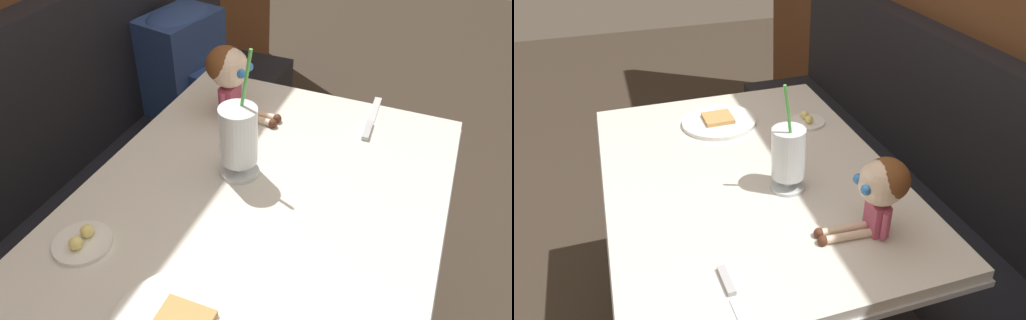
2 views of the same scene
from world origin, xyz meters
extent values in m
cube|color=black|center=(0.00, 0.77, 0.23)|extent=(2.60, 0.48, 0.45)
cube|color=silver|center=(0.00, 0.18, 0.72)|extent=(1.10, 0.80, 0.03)
cube|color=#B7BABF|center=(0.00, 0.18, 0.70)|extent=(1.11, 0.81, 0.02)
cylinder|color=#A5A8AD|center=(0.00, 0.18, 0.37)|extent=(0.14, 0.14, 0.65)
cylinder|color=silver|center=(0.11, 0.26, 0.74)|extent=(0.10, 0.10, 0.01)
cylinder|color=silver|center=(0.11, 0.26, 0.77)|extent=(0.03, 0.03, 0.03)
cylinder|color=silver|center=(0.11, 0.26, 0.85)|extent=(0.09, 0.09, 0.14)
cylinder|color=brown|center=(0.11, 0.26, 0.84)|extent=(0.08, 0.08, 0.12)
cylinder|color=#51B74C|center=(0.12, 0.25, 0.95)|extent=(0.02, 0.04, 0.22)
cylinder|color=white|center=(-0.23, 0.45, 0.74)|extent=(0.12, 0.12, 0.01)
sphere|color=#F4E07A|center=(-0.25, 0.45, 0.76)|extent=(0.03, 0.03, 0.03)
sphere|color=#F4E07A|center=(-0.21, 0.45, 0.76)|extent=(0.03, 0.03, 0.03)
cube|color=silver|center=(0.52, 0.02, 0.74)|extent=(0.14, 0.03, 0.00)
cube|color=#B2B5BA|center=(0.40, 0.01, 0.75)|extent=(0.09, 0.02, 0.01)
cube|color=#B74C6B|center=(0.35, 0.40, 0.78)|extent=(0.07, 0.04, 0.08)
sphere|color=beige|center=(0.35, 0.40, 0.88)|extent=(0.11, 0.11, 0.11)
ellipsoid|color=brown|center=(0.35, 0.41, 0.89)|extent=(0.12, 0.11, 0.10)
sphere|color=#2D6BB2|center=(0.32, 0.35, 0.88)|extent=(0.03, 0.03, 0.03)
sphere|color=#2D6BB2|center=(0.36, 0.35, 0.88)|extent=(0.03, 0.03, 0.03)
cylinder|color=beige|center=(0.33, 0.32, 0.75)|extent=(0.03, 0.12, 0.02)
cylinder|color=beige|center=(0.35, 0.32, 0.75)|extent=(0.03, 0.12, 0.02)
sphere|color=#4C2819|center=(0.32, 0.26, 0.75)|extent=(0.03, 0.03, 0.03)
sphere|color=#4C2819|center=(0.35, 0.26, 0.75)|extent=(0.03, 0.03, 0.03)
cylinder|color=#B74C6B|center=(0.30, 0.40, 0.79)|extent=(0.02, 0.02, 0.07)
cylinder|color=#B74C6B|center=(0.39, 0.39, 0.79)|extent=(0.02, 0.02, 0.07)
cube|color=navy|center=(0.73, 0.79, 0.64)|extent=(0.33, 0.25, 0.38)
cube|color=navy|center=(0.73, 0.67, 0.56)|extent=(0.22, 0.09, 0.17)
ellipsoid|color=navy|center=(0.73, 0.79, 0.82)|extent=(0.32, 0.24, 0.07)
camera|label=1|loc=(-0.71, -0.13, 1.48)|focal=33.79mm
camera|label=2|loc=(1.15, -0.14, 1.52)|focal=34.86mm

